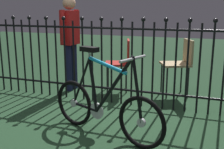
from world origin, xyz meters
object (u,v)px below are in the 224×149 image
at_px(chair_tan, 180,61).
at_px(bicycle, 104,106).
at_px(person_visitor, 70,36).
at_px(chair_red, 122,60).

bearing_deg(chair_tan, bicycle, -107.76).
bearing_deg(bicycle, chair_tan, 72.24).
bearing_deg(person_visitor, chair_tan, 9.65).
bearing_deg(bicycle, person_visitor, 128.85).
distance_m(bicycle, person_visitor, 1.91).
relative_size(bicycle, chair_tan, 1.60).
bearing_deg(bicycle, chair_red, 102.21).
bearing_deg(chair_tan, person_visitor, -170.35).
relative_size(chair_red, person_visitor, 0.56).
distance_m(chair_red, person_visitor, 0.90).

